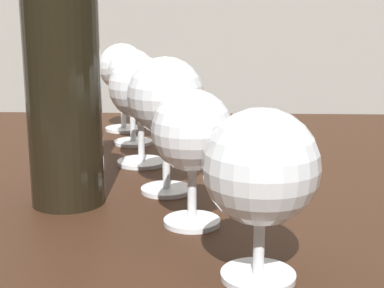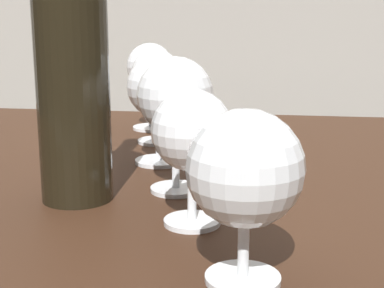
{
  "view_description": "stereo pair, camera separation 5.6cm",
  "coord_description": "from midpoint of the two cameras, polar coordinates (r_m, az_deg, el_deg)",
  "views": [
    {
      "loc": [
        0.06,
        -0.73,
        0.98
      ],
      "look_at": [
        0.04,
        -0.19,
        0.85
      ],
      "focal_mm": 54.66,
      "sensor_mm": 36.0,
      "label": 1
    },
    {
      "loc": [
        0.11,
        -0.73,
        0.98
      ],
      "look_at": [
        0.04,
        -0.19,
        0.85
      ],
      "focal_mm": 54.66,
      "sensor_mm": 36.0,
      "label": 2
    }
  ],
  "objects": [
    {
      "name": "wine_glass_merlot",
      "position": [
        0.55,
        2.87,
        1.0
      ],
      "size": [
        0.08,
        0.08,
        0.13
      ],
      "color": "white",
      "rests_on": "dining_table"
    },
    {
      "name": "wine_glass_pinot",
      "position": [
        1.01,
        -2.52,
        7.38
      ],
      "size": [
        0.08,
        0.08,
        0.15
      ],
      "color": "white",
      "rests_on": "dining_table"
    },
    {
      "name": "wine_glass_white",
      "position": [
        0.66,
        0.8,
        4.52
      ],
      "size": [
        0.09,
        0.09,
        0.16
      ],
      "color": "white",
      "rests_on": "dining_table"
    },
    {
      "name": "wine_glass_cabernet",
      "position": [
        0.9,
        -1.8,
        6.67
      ],
      "size": [
        0.07,
        0.07,
        0.15
      ],
      "color": "white",
      "rests_on": "dining_table"
    },
    {
      "name": "wine_glass_chardonnay",
      "position": [
        0.78,
        -1.28,
        5.36
      ],
      "size": [
        0.08,
        0.08,
        0.15
      ],
      "color": "white",
      "rests_on": "dining_table"
    },
    {
      "name": "wine_glass_port",
      "position": [
        0.44,
        8.83,
        -2.72
      ],
      "size": [
        0.09,
        0.09,
        0.14
      ],
      "color": "white",
      "rests_on": "dining_table"
    },
    {
      "name": "dining_table",
      "position": [
        0.8,
        0.99,
        -9.49
      ],
      "size": [
        1.3,
        0.86,
        0.77
      ],
      "color": "#382114",
      "rests_on": "ground_plane"
    },
    {
      "name": "wine_bottle",
      "position": [
        0.63,
        -9.11,
        6.06
      ],
      "size": [
        0.08,
        0.08,
        0.34
      ],
      "color": "black",
      "rests_on": "dining_table"
    }
  ]
}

